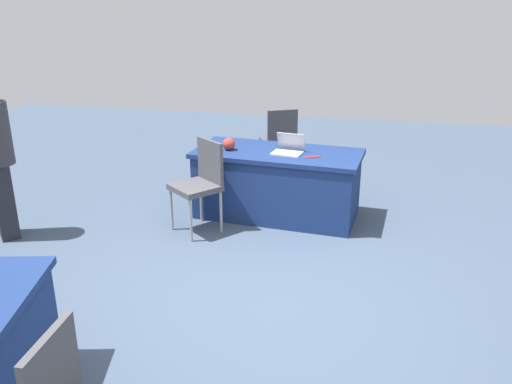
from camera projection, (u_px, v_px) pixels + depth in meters
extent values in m
plane|color=#3D4C60|center=(263.00, 299.00, 4.46)|extent=(14.40, 14.40, 0.00)
cube|color=navy|center=(278.00, 153.00, 5.93)|extent=(1.91, 1.00, 0.05)
cube|color=navy|center=(277.00, 186.00, 6.06)|extent=(1.84, 0.96, 0.71)
cube|color=#47474C|center=(52.00, 379.00, 2.41)|extent=(0.06, 0.42, 0.45)
cylinder|color=#9E9993|center=(261.00, 156.00, 7.65)|extent=(0.03, 0.03, 0.45)
cylinder|color=#9E9993|center=(286.00, 154.00, 7.74)|extent=(0.03, 0.03, 0.45)
cylinder|color=#9E9993|center=(268.00, 163.00, 7.31)|extent=(0.03, 0.03, 0.45)
cylinder|color=#9E9993|center=(295.00, 161.00, 7.39)|extent=(0.03, 0.03, 0.45)
cube|color=#47474C|center=(278.00, 141.00, 7.43)|extent=(0.59, 0.59, 0.06)
cube|color=#47474C|center=(282.00, 126.00, 7.16)|extent=(0.39, 0.23, 0.45)
cylinder|color=#9E9993|center=(191.00, 220.00, 5.43)|extent=(0.03, 0.03, 0.47)
cylinder|color=#9E9993|center=(171.00, 210.00, 5.70)|extent=(0.03, 0.03, 0.47)
cylinder|color=#9E9993|center=(221.00, 212.00, 5.65)|extent=(0.03, 0.03, 0.47)
cylinder|color=#9E9993|center=(201.00, 202.00, 5.93)|extent=(0.03, 0.03, 0.47)
cube|color=#47474C|center=(195.00, 187.00, 5.59)|extent=(0.62, 0.62, 0.06)
cube|color=#47474C|center=(210.00, 161.00, 5.62)|extent=(0.35, 0.29, 0.45)
cube|color=#26262D|center=(4.00, 201.00, 5.49)|extent=(0.32, 0.33, 0.80)
cube|color=silver|center=(287.00, 153.00, 5.81)|extent=(0.35, 0.27, 0.02)
cube|color=#B7B7BC|center=(291.00, 141.00, 5.90)|extent=(0.32, 0.12, 0.19)
sphere|color=#B2382D|center=(229.00, 144.00, 5.95)|extent=(0.14, 0.14, 0.14)
cube|color=red|center=(312.00, 157.00, 5.69)|extent=(0.17, 0.12, 0.01)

